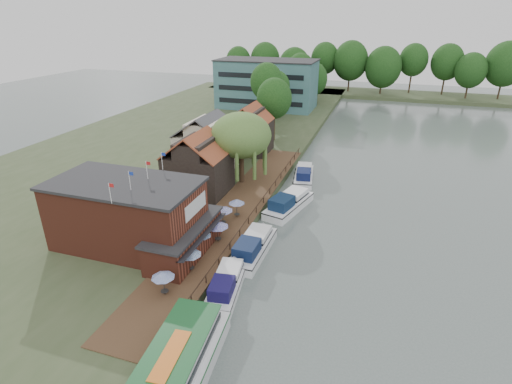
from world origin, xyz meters
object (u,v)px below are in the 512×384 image
(umbrella_2, at_px, (202,241))
(cruiser_0, at_px, (226,281))
(cruiser_1, at_px, (253,244))
(pub, at_px, (144,216))
(cottage_a, at_px, (198,163))
(cottage_b, at_px, (208,141))
(umbrella_3, at_px, (218,232))
(cruiser_3, at_px, (304,173))
(cottage_c, at_px, (250,129))
(umbrella_5, at_px, (237,208))
(cruiser_2, at_px, (289,201))
(hotel_block, at_px, (267,84))
(willow, at_px, (241,149))
(umbrella_4, at_px, (223,216))
(umbrella_0, at_px, (164,283))
(umbrella_1, at_px, (190,260))
(swan, at_px, (190,330))
(tour_boat, at_px, (168,382))

(umbrella_2, xyz_separation_m, cruiser_0, (4.31, -4.06, -1.21))
(cruiser_1, bearing_deg, pub, -160.37)
(cottage_a, height_order, cottage_b, same)
(umbrella_3, distance_m, cruiser_3, 23.49)
(cottage_c, distance_m, umbrella_3, 31.71)
(cottage_a, distance_m, cruiser_3, 17.32)
(umbrella_5, relative_size, cruiser_2, 0.23)
(pub, distance_m, cruiser_3, 28.83)
(cruiser_0, bearing_deg, cottage_c, 97.57)
(hotel_block, bearing_deg, willow, -77.29)
(umbrella_4, height_order, cruiser_0, umbrella_4)
(cottage_a, distance_m, cottage_b, 10.44)
(willow, distance_m, cruiser_3, 11.37)
(cottage_c, relative_size, cruiser_2, 0.81)
(umbrella_0, distance_m, umbrella_3, 9.85)
(pub, distance_m, cruiser_0, 11.41)
(cruiser_0, bearing_deg, cruiser_2, 77.40)
(pub, height_order, umbrella_1, pub)
(pub, relative_size, cottage_c, 2.35)
(swan, bearing_deg, cottage_a, 113.57)
(swan, bearing_deg, umbrella_4, 102.70)
(hotel_block, relative_size, umbrella_3, 10.55)
(pub, bearing_deg, cottage_b, 99.09)
(umbrella_3, bearing_deg, umbrella_1, -93.51)
(cruiser_2, height_order, tour_boat, tour_boat)
(swan, bearing_deg, pub, 136.32)
(cottage_b, relative_size, swan, 21.82)
(hotel_block, bearing_deg, cottage_b, -85.03)
(umbrella_2, xyz_separation_m, umbrella_5, (0.71, 8.33, 0.00))
(umbrella_0, distance_m, tour_boat, 9.99)
(cottage_b, height_order, umbrella_1, cottage_b)
(hotel_block, relative_size, cottage_b, 2.65)
(cottage_c, relative_size, swan, 19.32)
(pub, distance_m, hotel_block, 71.49)
(cruiser_3, bearing_deg, willow, -151.71)
(pub, xyz_separation_m, swan, (9.50, -9.07, -4.43))
(cottage_c, xyz_separation_m, umbrella_3, (6.85, -30.82, -2.96))
(umbrella_5, distance_m, cruiser_0, 12.96)
(willow, height_order, umbrella_3, willow)
(umbrella_3, bearing_deg, cruiser_2, 67.49)
(hotel_block, xyz_separation_m, cottage_c, (8.00, -37.00, -1.90))
(swan, bearing_deg, cruiser_0, 81.61)
(umbrella_3, distance_m, umbrella_4, 3.82)
(hotel_block, xyz_separation_m, umbrella_2, (14.06, -70.09, -4.86))
(pub, bearing_deg, willow, 80.07)
(umbrella_3, distance_m, cruiser_0, 7.35)
(cottage_b, xyz_separation_m, tour_boat, (15.07, -40.17, -3.58))
(pub, xyz_separation_m, willow, (3.50, 20.00, 1.56))
(cruiser_1, bearing_deg, hotel_block, 106.47)
(umbrella_5, distance_m, tour_boat, 24.79)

